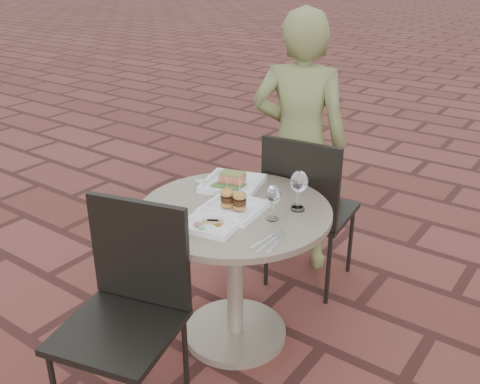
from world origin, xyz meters
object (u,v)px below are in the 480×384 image
Objects in this scene: diner at (299,144)px; plate_tuna at (212,223)px; plate_salmon at (232,183)px; chair_far at (306,202)px; chair_near at (129,297)px; cafe_table at (235,254)px; plate_sliders at (233,205)px.

plate_tuna is at bearing 78.86° from diner.
chair_far is at bearing 62.44° from plate_salmon.
chair_far is 0.81m from plate_tuna.
diner is at bearing -57.25° from chair_far.
cafe_table is at bearing 67.09° from chair_near.
plate_salmon is 1.23× the size of plate_sliders.
chair_far is at bearing 84.96° from cafe_table.
diner is 0.64m from plate_salmon.
chair_near is 0.83m from plate_salmon.
plate_tuna is at bearing -65.17° from plate_salmon.
chair_far is at bearing 87.90° from plate_tuna.
plate_salmon reaches higher than plate_tuna.
plate_sliders is (-0.04, -0.62, 0.21)m from chair_far.
diner reaches higher than cafe_table.
cafe_table is 0.97× the size of chair_far.
plate_salmon is at bearing 80.24° from chair_near.
chair_far and chair_near have the same top height.
chair_far is 0.50m from plate_salmon.
diner is at bearing 100.06° from plate_sliders.
plate_salmon is (-0.02, -0.63, -0.03)m from diner.
plate_salmon is 1.30× the size of plate_tuna.
plate_salmon is (-0.16, 0.19, 0.27)m from cafe_table.
cafe_table is at bearing -51.00° from plate_salmon.
chair_near reaches higher than plate_tuna.
chair_far is at bearing 68.55° from chair_near.
cafe_table is 0.97× the size of chair_near.
cafe_table is 0.89m from diner.
plate_salmon is 0.43m from plate_tuna.
cafe_table is at bearing 96.80° from plate_tuna.
diner is (-0.05, 1.43, 0.23)m from chair_near.
plate_sliders reaches higher than cafe_table.
plate_salmon is at bearing 114.83° from plate_tuna.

